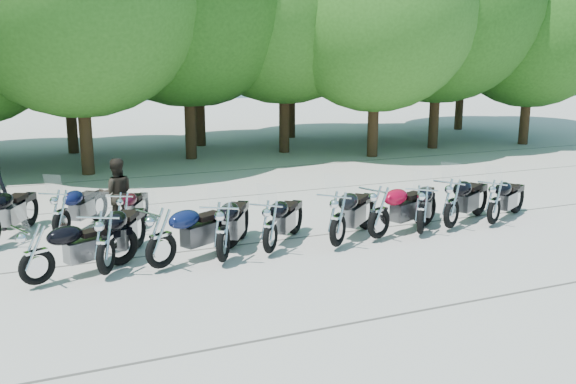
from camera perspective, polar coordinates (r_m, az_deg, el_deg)
name	(u,v)px	position (r m, az deg, el deg)	size (l,w,h in m)	color
ground	(316,259)	(12.60, 2.60, -6.29)	(90.00, 90.00, 0.00)	#A7A097
tree_6	(377,9)	(25.06, 8.29, 16.55)	(8.00, 8.00, 9.82)	#3A2614
tree_8	(533,23)	(30.34, 21.94, 14.47)	(7.53, 7.53, 9.25)	#3A2614
tree_11	(63,19)	(27.28, -20.27, 14.93)	(7.56, 7.56, 9.28)	#3A2614
tree_12	(197,16)	(28.15, -8.50, 15.94)	(7.88, 7.88, 9.67)	#3A2614
tree_13	(291,13)	(30.66, 0.28, 16.39)	(8.31, 8.31, 10.20)	#3A2614
tree_14	(377,18)	(31.19, 8.35, 15.81)	(8.02, 8.02, 9.84)	#3A2614
motorcycle_0	(36,253)	(11.77, -22.53, -5.29)	(0.71, 2.34, 1.32)	black
motorcycle_1	(105,241)	(11.85, -16.76, -4.41)	(0.78, 2.55, 1.44)	black
motorcycle_2	(161,236)	(11.93, -11.83, -4.09)	(0.76, 2.50, 1.41)	#0D153A
motorcycle_3	(223,230)	(12.10, -6.12, -3.58)	(0.78, 2.55, 1.44)	black
motorcycle_4	(270,225)	(12.59, -1.68, -3.13)	(0.71, 2.35, 1.33)	black
motorcycle_5	(338,217)	(13.03, 4.70, -2.39)	(0.77, 2.53, 1.43)	black
motorcycle_6	(379,211)	(13.69, 8.52, -1.75)	(0.77, 2.52, 1.42)	maroon
motorcycle_7	(422,208)	(14.26, 12.40, -1.49)	(0.72, 2.38, 1.34)	black
motorcycle_8	(452,202)	(14.86, 15.10, -0.91)	(0.76, 2.51, 1.42)	black
motorcycle_9	(494,201)	(15.54, 18.76, -0.78)	(0.70, 2.31, 1.30)	black
motorcycle_11	(61,212)	(14.57, -20.50, -1.79)	(0.70, 2.31, 1.31)	#0D123A
motorcycle_12	(123,212)	(14.48, -15.16, -1.81)	(0.62, 2.04, 1.15)	#330711
rider_1	(117,193)	(15.15, -15.75, -0.13)	(0.83, 0.65, 1.71)	black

